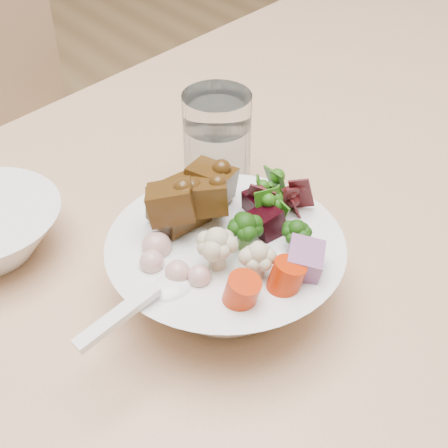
# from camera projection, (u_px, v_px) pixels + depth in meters

# --- Properties ---
(dining_table) EXTENTS (1.81, 1.24, 0.78)m
(dining_table) POSITION_uv_depth(u_px,v_px,m) (357.00, 246.00, 0.79)
(dining_table) COLOR tan
(dining_table) RESTS_ON ground
(chair_far) EXTENTS (0.53, 0.53, 0.94)m
(chair_far) POSITION_uv_depth(u_px,v_px,m) (22.00, 150.00, 1.28)
(chair_far) COLOR tan
(chair_far) RESTS_ON ground
(food_bowl) EXTENTS (0.22, 0.22, 0.12)m
(food_bowl) POSITION_uv_depth(u_px,v_px,m) (226.00, 263.00, 0.59)
(food_bowl) COLOR white
(food_bowl) RESTS_ON dining_table
(soup_spoon) EXTENTS (0.12, 0.04, 0.02)m
(soup_spoon) POSITION_uv_depth(u_px,v_px,m) (158.00, 296.00, 0.52)
(soup_spoon) COLOR white
(soup_spoon) RESTS_ON food_bowl
(water_glass) EXTENTS (0.08, 0.08, 0.13)m
(water_glass) POSITION_uv_depth(u_px,v_px,m) (217.00, 151.00, 0.70)
(water_glass) COLOR white
(water_glass) RESTS_ON dining_table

